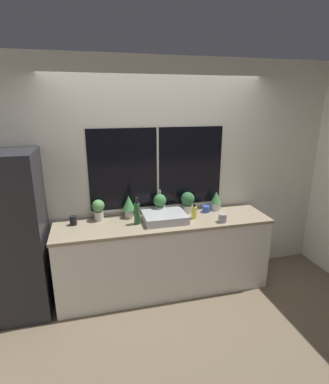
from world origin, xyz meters
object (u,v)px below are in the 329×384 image
potted_plant_center (160,203)px  potted_plant_far_right (216,200)px  potted_plant_left (129,205)px  mug_grey (223,218)px  potted_plant_far_left (98,209)px  soap_bottle (194,212)px  potted_plant_right (188,201)px  sink (164,217)px  refrigerator (11,235)px  mug_blue (206,209)px  mug_black (73,220)px  bottle_tall (137,213)px

potted_plant_center → potted_plant_far_right: 0.73m
potted_plant_left → potted_plant_far_right: 1.10m
potted_plant_center → mug_grey: potted_plant_center is taller
potted_plant_far_left → soap_bottle: (1.09, -0.22, -0.07)m
potted_plant_right → soap_bottle: size_ratio=1.43×
sink → potted_plant_far_left: 0.76m
potted_plant_far_right → soap_bottle: (-0.37, -0.22, -0.05)m
refrigerator → mug_grey: bearing=-5.8°
potted_plant_left → soap_bottle: size_ratio=1.48×
sink → mug_grey: size_ratio=5.07×
potted_plant_far_right → mug_grey: 0.42m
potted_plant_right → mug_grey: size_ratio=2.67×
sink → potted_plant_right: (0.35, 0.20, 0.10)m
potted_plant_far_right → mug_blue: 0.18m
mug_grey → mug_blue: (-0.06, 0.35, -0.01)m
refrigerator → sink: (1.64, -0.03, 0.06)m
mug_blue → potted_plant_right: bearing=167.5°
potted_plant_left → soap_bottle: (0.74, -0.22, -0.08)m
potted_plant_right → soap_bottle: 0.23m
sink → mug_black: bearing=172.7°
bottle_tall → mug_blue: 0.91m
potted_plant_right → potted_plant_far_right: size_ratio=1.08×
potted_plant_far_left → potted_plant_left: size_ratio=0.93×
soap_bottle → potted_plant_right: bearing=92.4°
potted_plant_center → mug_black: potted_plant_center is taller
potted_plant_left → mug_black: bearing=-173.7°
potted_plant_center → mug_blue: size_ratio=2.73×
refrigerator → potted_plant_left: (1.26, 0.17, 0.17)m
mug_black → potted_plant_far_left: bearing=13.8°
potted_plant_far_left → mug_black: bearing=-166.2°
sink → mug_grey: sink is taller
soap_bottle → bottle_tall: size_ratio=0.58×
potted_plant_center → soap_bottle: (0.36, -0.22, -0.07)m
soap_bottle → mug_grey: 0.33m
mug_black → mug_blue: size_ratio=1.11×
mug_blue → potted_plant_far_left: bearing=177.8°
refrigerator → potted_plant_right: bearing=4.9°
potted_plant_far_left → potted_plant_center: potted_plant_center is taller
potted_plant_far_left → soap_bottle: potted_plant_far_left is taller
soap_bottle → mug_black: soap_bottle is taller
bottle_tall → potted_plant_far_right: bearing=11.8°
potted_plant_center → bottle_tall: 0.38m
potted_plant_left → mug_black: (-0.63, -0.07, -0.10)m
refrigerator → potted_plant_far_right: 2.37m
sink → potted_plant_center: size_ratio=1.89×
mug_blue → potted_plant_center: bearing=175.0°
potted_plant_far_right → bottle_tall: 1.07m
refrigerator → potted_plant_left: size_ratio=6.61×
potted_plant_left → sink: bearing=-27.7°
mug_black → potted_plant_left: bearing=6.3°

